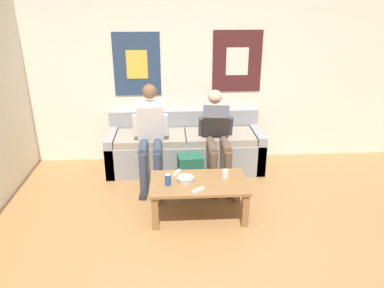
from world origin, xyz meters
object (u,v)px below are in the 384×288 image
couch (185,148)px  backpack (190,174)px  ceramic_bowl (186,179)px  pillar_candle (225,174)px  game_controller_near_left (177,172)px  person_seated_teen (217,133)px  drink_can_blue (168,180)px  coffee_table (199,187)px  person_seated_adult (150,132)px  game_controller_near_right (198,190)px

couch → backpack: couch is taller
ceramic_bowl → pillar_candle: (0.45, 0.09, 0.01)m
game_controller_near_left → person_seated_teen: bearing=52.5°
backpack → pillar_candle: (0.36, -0.50, 0.24)m
person_seated_teen → backpack: bearing=-137.2°
person_seated_teen → drink_can_blue: (-0.65, -0.99, -0.16)m
coffee_table → person_seated_adult: person_seated_adult is taller
backpack → game_controller_near_right: bearing=-87.6°
ceramic_bowl → drink_can_blue: 0.20m
game_controller_near_left → coffee_table: bearing=-43.0°
pillar_candle → game_controller_near_left: bearing=166.9°
coffee_table → person_seated_teen: size_ratio=0.93×
pillar_candle → game_controller_near_right: pillar_candle is taller
drink_can_blue → game_controller_near_right: (0.31, -0.16, -0.05)m
person_seated_adult → couch: bearing=40.7°
couch → pillar_candle: (0.40, -1.19, 0.17)m
coffee_table → drink_can_blue: drink_can_blue is taller
coffee_table → drink_can_blue: size_ratio=8.60×
person_seated_teen → ceramic_bowl: 1.05m
couch → drink_can_blue: size_ratio=17.47×
couch → game_controller_near_right: bearing=-87.3°
coffee_table → game_controller_near_left: 0.33m
person_seated_teen → game_controller_near_left: person_seated_teen is taller
coffee_table → pillar_candle: bearing=16.9°
couch → ceramic_bowl: bearing=-92.2°
backpack → pillar_candle: size_ratio=4.87×
couch → game_controller_near_left: couch is taller
drink_can_blue → coffee_table: bearing=9.5°
person_seated_adult → drink_can_blue: size_ratio=10.28×
person_seated_adult → ceramic_bowl: (0.41, -0.88, -0.25)m
person_seated_adult → pillar_candle: bearing=-42.4°
drink_can_blue → game_controller_near_left: bearing=69.7°
person_seated_adult → backpack: size_ratio=2.72×
coffee_table → drink_can_blue: (-0.34, -0.06, 0.13)m
person_seated_adult → ceramic_bowl: 1.00m
couch → person_seated_teen: 0.64m
drink_can_blue → game_controller_near_left: drink_can_blue is taller
pillar_candle → couch: bearing=108.7°
ceramic_bowl → pillar_candle: pillar_candle is taller
couch → backpack: 0.69m
couch → person_seated_adult: 0.73m
couch → backpack: bearing=-86.9°
ceramic_bowl → game_controller_near_left: size_ratio=1.33×
ceramic_bowl → person_seated_teen: bearing=63.8°
couch → pillar_candle: 1.26m
game_controller_near_left → couch: bearing=82.5°
person_seated_adult → game_controller_near_left: bearing=-64.2°
backpack → drink_can_blue: size_ratio=3.78×
person_seated_teen → ceramic_bowl: person_seated_teen is taller
couch → backpack: (0.04, -0.69, -0.07)m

